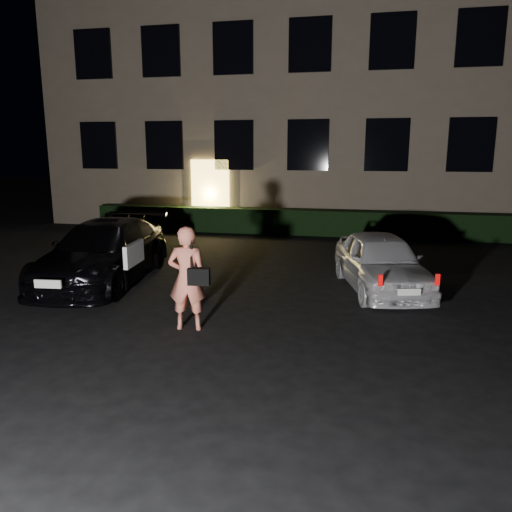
# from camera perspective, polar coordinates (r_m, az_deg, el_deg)

# --- Properties ---
(ground) EXTENTS (80.00, 80.00, 0.00)m
(ground) POSITION_cam_1_polar(r_m,az_deg,el_deg) (7.28, -4.41, -11.08)
(ground) COLOR black
(ground) RESTS_ON ground
(building) EXTENTS (20.00, 8.11, 12.00)m
(building) POSITION_cam_1_polar(r_m,az_deg,el_deg) (21.71, 7.40, 20.31)
(building) COLOR #6C5F4D
(building) RESTS_ON ground
(hedge) EXTENTS (15.00, 0.70, 0.85)m
(hedge) POSITION_cam_1_polar(r_m,az_deg,el_deg) (17.19, 5.60, 3.89)
(hedge) COLOR black
(hedge) RESTS_ON ground
(sedan) EXTENTS (2.31, 4.76, 1.32)m
(sedan) POSITION_cam_1_polar(r_m,az_deg,el_deg) (11.40, -16.99, 0.45)
(sedan) COLOR black
(sedan) RESTS_ON ground
(hatch) EXTENTS (2.26, 3.76, 1.20)m
(hatch) POSITION_cam_1_polar(r_m,az_deg,el_deg) (10.56, 14.07, -0.64)
(hatch) COLOR silver
(hatch) RESTS_ON ground
(man) EXTENTS (0.74, 0.49, 1.69)m
(man) POSITION_cam_1_polar(r_m,az_deg,el_deg) (8.03, -7.83, -2.52)
(man) COLOR #DB7159
(man) RESTS_ON ground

